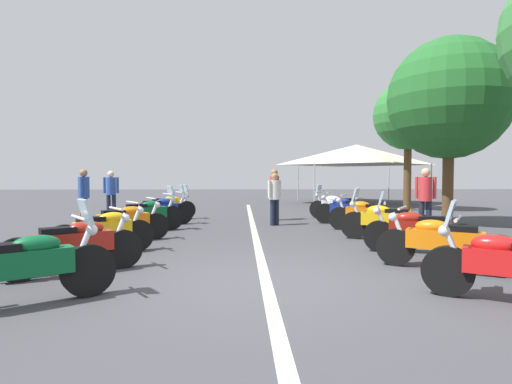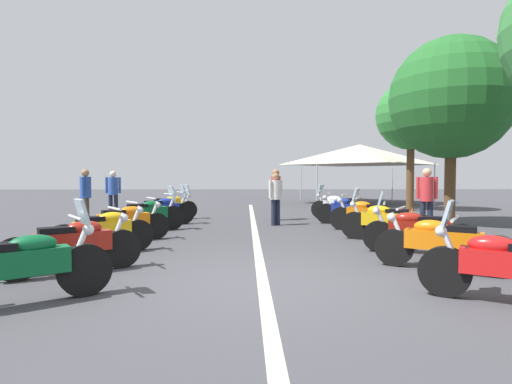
% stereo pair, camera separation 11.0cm
% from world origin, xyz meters
% --- Properties ---
extents(ground_plane, '(80.00, 80.00, 0.00)m').
position_xyz_m(ground_plane, '(0.00, 0.00, 0.00)').
color(ground_plane, '#424247').
extents(lane_centre_stripe, '(21.86, 0.16, 0.01)m').
position_xyz_m(lane_centre_stripe, '(4.48, 0.00, 0.00)').
color(lane_centre_stripe, beige).
rests_on(lane_centre_stripe, ground_plane).
extents(motorcycle_left_row_0, '(1.34, 1.84, 1.21)m').
position_xyz_m(motorcycle_left_row_0, '(-0.99, 2.84, 0.47)').
color(motorcycle_left_row_0, black).
rests_on(motorcycle_left_row_0, ground_plane).
extents(motorcycle_left_row_1, '(1.30, 1.82, 0.99)m').
position_xyz_m(motorcycle_left_row_1, '(0.57, 2.86, 0.45)').
color(motorcycle_left_row_1, black).
rests_on(motorcycle_left_row_1, ground_plane).
extents(motorcycle_left_row_2, '(1.26, 1.70, 0.99)m').
position_xyz_m(motorcycle_left_row_2, '(2.15, 2.95, 0.45)').
color(motorcycle_left_row_2, black).
rests_on(motorcycle_left_row_2, ground_plane).
extents(motorcycle_left_row_3, '(1.21, 1.89, 0.99)m').
position_xyz_m(motorcycle_left_row_3, '(3.65, 3.00, 0.45)').
color(motorcycle_left_row_3, black).
rests_on(motorcycle_left_row_3, ground_plane).
extents(motorcycle_left_row_4, '(1.31, 1.91, 1.22)m').
position_xyz_m(motorcycle_left_row_4, '(5.32, 2.90, 0.48)').
color(motorcycle_left_row_4, black).
rests_on(motorcycle_left_row_4, ground_plane).
extents(motorcycle_left_row_5, '(1.12, 1.96, 1.22)m').
position_xyz_m(motorcycle_left_row_5, '(6.76, 2.81, 0.47)').
color(motorcycle_left_row_5, black).
rests_on(motorcycle_left_row_5, ground_plane).
extents(motorcycle_left_row_6, '(1.03, 1.89, 1.20)m').
position_xyz_m(motorcycle_left_row_6, '(8.32, 2.86, 0.46)').
color(motorcycle_left_row_6, black).
rests_on(motorcycle_left_row_6, ground_plane).
extents(motorcycle_right_row_0, '(1.20, 1.74, 1.20)m').
position_xyz_m(motorcycle_right_row_0, '(-1.08, -2.77, 0.46)').
color(motorcycle_right_row_0, black).
rests_on(motorcycle_right_row_0, ground_plane).
extents(motorcycle_right_row_1, '(1.24, 1.86, 0.99)m').
position_xyz_m(motorcycle_right_row_1, '(0.62, -2.84, 0.45)').
color(motorcycle_right_row_1, black).
rests_on(motorcycle_right_row_1, ground_plane).
extents(motorcycle_right_row_2, '(0.97, 2.01, 1.20)m').
position_xyz_m(motorcycle_right_row_2, '(2.04, -3.04, 0.46)').
color(motorcycle_right_row_2, black).
rests_on(motorcycle_right_row_2, ground_plane).
extents(motorcycle_right_row_3, '(1.15, 1.93, 1.21)m').
position_xyz_m(motorcycle_right_row_3, '(3.60, -2.97, 0.47)').
color(motorcycle_right_row_3, black).
rests_on(motorcycle_right_row_3, ground_plane).
extents(motorcycle_right_row_4, '(1.12, 1.93, 1.00)m').
position_xyz_m(motorcycle_right_row_4, '(5.24, -3.04, 0.46)').
color(motorcycle_right_row_4, black).
rests_on(motorcycle_right_row_4, ground_plane).
extents(motorcycle_right_row_5, '(0.94, 1.92, 1.00)m').
position_xyz_m(motorcycle_right_row_5, '(6.85, -2.91, 0.45)').
color(motorcycle_right_row_5, black).
rests_on(motorcycle_right_row_5, ground_plane).
extents(motorcycle_right_row_6, '(1.22, 1.77, 1.20)m').
position_xyz_m(motorcycle_right_row_6, '(8.36, -2.94, 0.46)').
color(motorcycle_right_row_6, black).
rests_on(motorcycle_right_row_6, ground_plane).
extents(traffic_cone_0, '(0.36, 0.36, 0.61)m').
position_xyz_m(traffic_cone_0, '(5.67, -4.44, 0.29)').
color(traffic_cone_0, orange).
rests_on(traffic_cone_0, ground_plane).
extents(traffic_cone_1, '(0.36, 0.36, 0.61)m').
position_xyz_m(traffic_cone_1, '(4.89, 4.47, 0.29)').
color(traffic_cone_1, orange).
rests_on(traffic_cone_1, ground_plane).
extents(bystander_0, '(0.32, 0.52, 1.70)m').
position_xyz_m(bystander_0, '(4.77, -4.44, 1.00)').
color(bystander_0, '#1E2338').
rests_on(bystander_0, ground_plane).
extents(bystander_1, '(0.53, 0.32, 1.70)m').
position_xyz_m(bystander_1, '(6.58, 5.00, 1.00)').
color(bystander_1, brown).
rests_on(bystander_1, ground_plane).
extents(bystander_2, '(0.32, 0.52, 1.67)m').
position_xyz_m(bystander_2, '(8.81, 4.91, 0.98)').
color(bystander_2, '#1E2338').
rests_on(bystander_2, ground_plane).
extents(bystander_3, '(0.37, 0.43, 1.58)m').
position_xyz_m(bystander_3, '(6.65, -0.66, 0.92)').
color(bystander_3, '#1E2338').
rests_on(bystander_3, ground_plane).
extents(bystander_4, '(0.51, 0.32, 1.73)m').
position_xyz_m(bystander_4, '(8.08, -0.77, 1.01)').
color(bystander_4, black).
rests_on(bystander_4, ground_plane).
extents(roadside_tree_1, '(3.63, 3.63, 5.64)m').
position_xyz_m(roadside_tree_1, '(6.52, -5.93, 3.81)').
color(roadside_tree_1, brown).
rests_on(roadside_tree_1, ground_plane).
extents(roadside_tree_2, '(2.97, 2.97, 5.59)m').
position_xyz_m(roadside_tree_2, '(11.84, -6.86, 4.08)').
color(roadside_tree_2, brown).
rests_on(roadside_tree_2, ground_plane).
extents(event_tent, '(6.26, 6.26, 3.20)m').
position_xyz_m(event_tent, '(16.43, -5.94, 2.65)').
color(event_tent, beige).
rests_on(event_tent, ground_plane).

